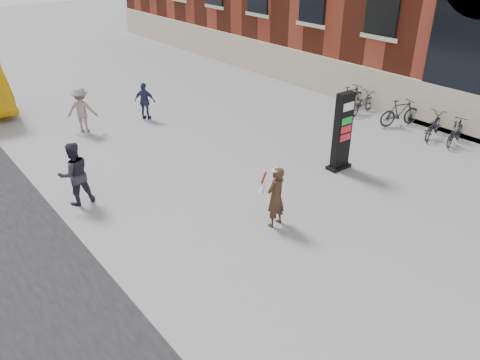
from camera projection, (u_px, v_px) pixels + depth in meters
ground at (277, 211)px, 13.53m from camera, size 100.00×100.00×0.00m
info_pylon at (342, 132)px, 15.40m from camera, size 0.86×0.45×2.66m
woman at (275, 196)px, 12.51m from camera, size 0.73×0.68×1.76m
pedestrian_a at (75, 174)px, 13.52m from camera, size 0.98×0.79×1.93m
pedestrian_b at (82, 110)px, 18.55m from camera, size 1.35×1.25×1.83m
pedestrian_c at (145, 101)px, 19.87m from camera, size 0.89×0.96×1.59m
bike_3 at (456, 131)px, 17.63m from camera, size 1.71×0.77×0.99m
bike_4 at (433, 125)px, 18.28m from camera, size 1.91×1.09×0.95m
bike_5 at (400, 113)px, 19.29m from camera, size 1.92×1.14×1.11m
bike_6 at (362, 103)px, 20.67m from camera, size 1.85×0.86×0.94m
bike_7 at (351, 97)px, 21.09m from camera, size 1.84×0.53×1.10m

